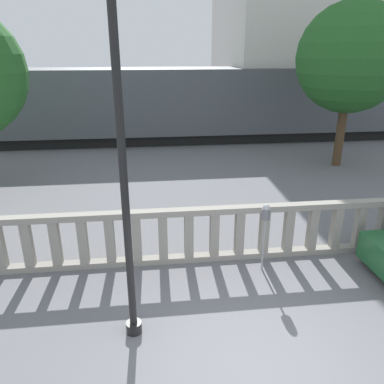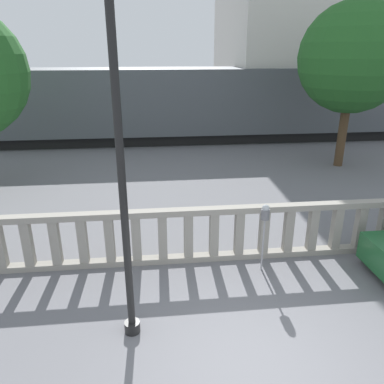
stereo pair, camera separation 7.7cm
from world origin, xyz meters
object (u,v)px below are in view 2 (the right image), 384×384
(parking_meter, at_px, (265,217))
(train_near, at_px, (211,103))
(tree_left, at_px, (353,58))
(lamppost, at_px, (115,78))

(parking_meter, xyz_separation_m, train_near, (0.82, 12.90, 0.67))
(parking_meter, relative_size, train_near, 0.06)
(train_near, xyz_separation_m, tree_left, (4.72, -5.37, 2.37))
(lamppost, height_order, train_near, lamppost)
(parking_meter, relative_size, tree_left, 0.25)
(lamppost, relative_size, parking_meter, 4.20)
(train_near, bearing_deg, parking_meter, -93.64)
(parking_meter, height_order, tree_left, tree_left)
(train_near, bearing_deg, tree_left, -48.73)
(lamppost, xyz_separation_m, train_near, (3.65, 14.61, -2.35))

